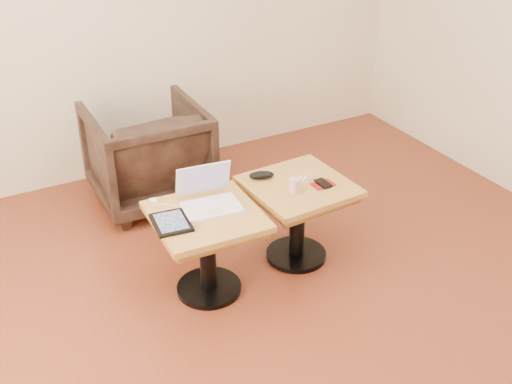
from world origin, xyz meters
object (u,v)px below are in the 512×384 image
side_table_left (207,234)px  side_table_right (298,203)px  striped_cup (294,185)px  armchair (148,154)px  laptop (209,198)px

side_table_left → side_table_right: same height
striped_cup → armchair: armchair is taller
side_table_left → laptop: size_ratio=1.74×
side_table_right → laptop: bearing=173.7°
armchair → striped_cup: bearing=112.8°
armchair → laptop: bearing=89.9°
side_table_right → striped_cup: bearing=-140.3°
striped_cup → laptop: bearing=168.8°
armchair → side_table_left: bearing=87.3°
striped_cup → armchair: (-0.46, 1.16, -0.20)m
side_table_left → side_table_right: size_ratio=0.99×
side_table_left → armchair: 1.14m
laptop → striped_cup: bearing=-4.9°
side_table_right → laptop: laptop is taller
side_table_left → striped_cup: 0.56m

